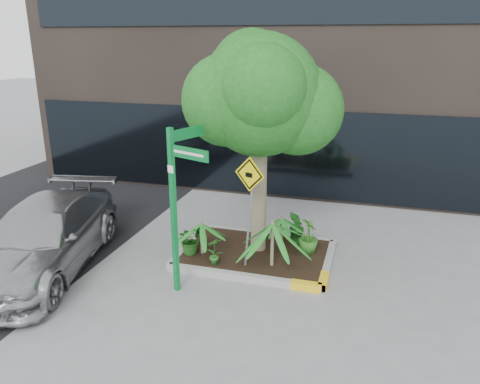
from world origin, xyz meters
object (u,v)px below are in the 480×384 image
(tree, at_px, (260,95))
(parked_car, at_px, (43,237))
(cattle_sign, at_px, (250,193))
(street_sign_post, at_px, (178,194))

(tree, bearing_deg, parked_car, -155.20)
(parked_car, relative_size, cattle_sign, 2.10)
(cattle_sign, bearing_deg, tree, 111.94)
(tree, height_order, street_sign_post, tree)
(cattle_sign, bearing_deg, street_sign_post, -110.76)
(tree, bearing_deg, cattle_sign, -89.60)
(parked_car, distance_m, street_sign_post, 3.36)
(tree, xyz_separation_m, cattle_sign, (0.01, -0.80, -1.84))
(tree, distance_m, street_sign_post, 2.72)
(tree, relative_size, street_sign_post, 1.53)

